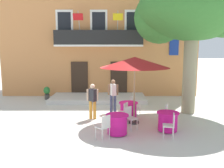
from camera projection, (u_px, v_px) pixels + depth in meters
ground_plane at (113, 117)px, 11.46m from camera, size 120.00×120.00×0.00m
building_facade at (99, 40)px, 17.80m from camera, size 13.00×5.09×7.50m
entrance_step_platform at (97, 98)px, 15.12m from camera, size 5.77×2.55×0.25m
plane_tree at (190, 11)px, 11.59m from camera, size 5.27×4.63×6.63m
cafe_table_near_tree at (127, 110)px, 11.19m from camera, size 0.86×0.86×0.76m
cafe_chair_near_tree_0 at (123, 111)px, 10.47m from camera, size 0.53×0.53×0.91m
cafe_chair_near_tree_1 at (133, 104)px, 11.85m from camera, size 0.55×0.55×0.91m
cafe_table_middle at (167, 121)px, 9.51m from camera, size 0.86×0.86×0.76m
cafe_chair_middle_0 at (168, 113)px, 10.20m from camera, size 0.52×0.52×0.91m
cafe_chair_middle_1 at (170, 124)px, 8.74m from camera, size 0.47×0.47×0.91m
cafe_table_front at (116, 124)px, 9.15m from camera, size 0.86×0.86×0.76m
cafe_chair_front_0 at (129, 117)px, 9.68m from camera, size 0.56×0.56×0.91m
cafe_chair_front_1 at (103, 126)px, 8.55m from camera, size 0.57×0.57×0.91m
cafe_umbrella at (134, 63)px, 10.17m from camera, size 2.90×2.90×2.85m
ground_planter_left at (46, 92)px, 15.30m from camera, size 0.40×0.40×0.80m
pedestrian_near_entrance at (112, 94)px, 12.20m from camera, size 0.53×0.39×1.66m
pedestrian_mid_plaza at (92, 99)px, 11.06m from camera, size 0.53×0.39×1.62m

